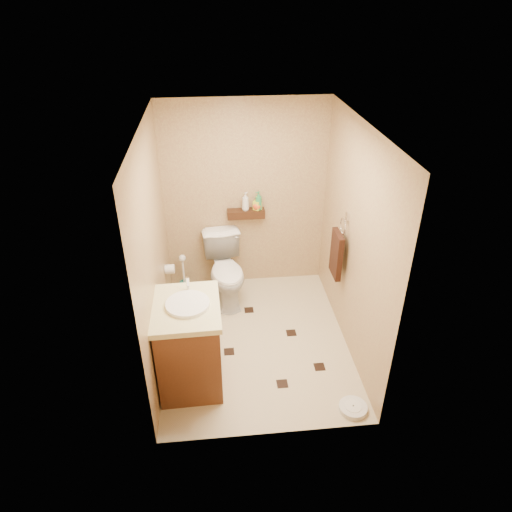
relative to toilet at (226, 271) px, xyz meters
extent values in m
plane|color=#C0AA8C|center=(0.28, -0.83, -0.42)|extent=(2.50, 2.50, 0.00)
cube|color=tan|center=(0.28, 0.42, 0.78)|extent=(2.00, 0.04, 2.40)
cube|color=tan|center=(0.28, -2.08, 0.78)|extent=(2.00, 0.04, 2.40)
cube|color=tan|center=(-0.72, -0.83, 0.78)|extent=(0.04, 2.50, 2.40)
cube|color=tan|center=(1.28, -0.83, 0.78)|extent=(0.04, 2.50, 2.40)
cube|color=silver|center=(0.28, -0.83, 1.98)|extent=(2.00, 2.50, 0.02)
cube|color=#37180F|center=(0.28, 0.34, 0.60)|extent=(0.46, 0.14, 0.10)
cube|color=black|center=(-0.03, -0.99, -0.41)|extent=(0.11, 0.11, 0.01)
cube|color=black|center=(0.70, -0.75, -0.41)|extent=(0.11, 0.11, 0.01)
cube|color=black|center=(0.47, -1.51, -0.41)|extent=(0.11, 0.11, 0.01)
cube|color=black|center=(-0.30, -0.28, -0.41)|extent=(0.11, 0.11, 0.01)
cube|color=black|center=(0.90, -1.32, -0.41)|extent=(0.11, 0.11, 0.01)
cube|color=black|center=(0.25, -0.28, -0.41)|extent=(0.11, 0.11, 0.01)
imported|color=white|center=(0.00, 0.00, 0.00)|extent=(0.57, 0.87, 0.83)
cube|color=brown|center=(-0.42, -1.35, 0.02)|extent=(0.60, 0.73, 0.87)
cube|color=beige|center=(-0.42, -1.35, 0.48)|extent=(0.64, 0.78, 0.06)
cylinder|color=white|center=(-0.40, -1.35, 0.52)|extent=(0.40, 0.40, 0.06)
cylinder|color=silver|center=(-0.40, -1.11, 0.59)|extent=(0.03, 0.03, 0.13)
cylinder|color=white|center=(1.09, -1.90, -0.39)|extent=(0.35, 0.35, 0.05)
cylinder|color=white|center=(1.09, -1.90, -0.37)|extent=(0.16, 0.16, 0.01)
cylinder|color=#175D5F|center=(-0.54, 0.24, -0.35)|extent=(0.12, 0.12, 0.13)
cylinder|color=white|center=(-0.54, 0.24, -0.11)|extent=(0.02, 0.02, 0.38)
sphere|color=white|center=(-0.54, 0.24, 0.07)|extent=(0.09, 0.09, 0.09)
cube|color=silver|center=(1.26, -0.58, 0.96)|extent=(0.03, 0.06, 0.08)
torus|color=silver|center=(1.23, -0.58, 0.84)|extent=(0.02, 0.19, 0.19)
cube|color=black|center=(1.19, -0.58, 0.50)|extent=(0.06, 0.30, 0.52)
cylinder|color=white|center=(-0.66, -0.18, 0.18)|extent=(0.11, 0.11, 0.11)
cylinder|color=silver|center=(-0.70, -0.18, 0.24)|extent=(0.04, 0.02, 0.02)
imported|color=silver|center=(0.27, 0.34, 0.77)|extent=(0.12, 0.12, 0.23)
imported|color=#C9D52C|center=(0.41, 0.34, 0.74)|extent=(0.11, 0.11, 0.17)
imported|color=#E7491B|center=(0.41, 0.34, 0.72)|extent=(0.15, 0.15, 0.14)
imported|color=#2C844C|center=(0.43, 0.34, 0.77)|extent=(0.12, 0.12, 0.23)
imported|color=gold|center=(0.43, 0.34, 0.73)|extent=(0.09, 0.09, 0.15)
camera|label=1|loc=(-0.13, -4.74, 3.02)|focal=32.00mm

